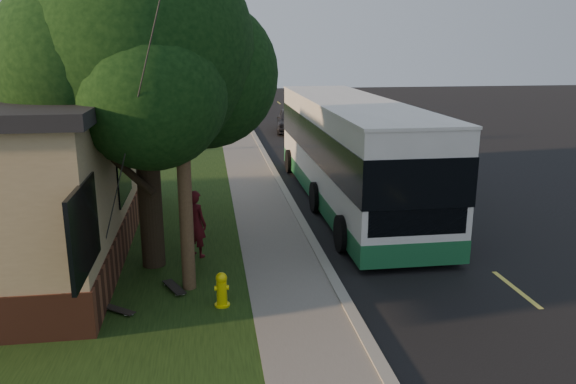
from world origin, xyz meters
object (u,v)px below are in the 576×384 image
object	(u,v)px
transit_bus	(350,149)
bare_tree_far	(203,93)
utility_pole	(179,81)
skateboard_main	(174,287)
skateboarder	(196,224)
skateboard_spare	(119,310)
traffic_signal	(247,73)
dumpster	(12,216)
distant_car	(291,120)
bare_tree_near	(192,110)
fire_hydrant	(222,290)
leafy_tree	(143,53)

from	to	relation	value
transit_bus	bare_tree_far	bearing A→B (deg)	102.75
utility_pole	transit_bus	distance (m)	9.00
transit_bus	skateboard_main	size ratio (longest dim) A/B	14.55
skateboarder	skateboard_spare	bearing A→B (deg)	102.47
traffic_signal	dumpster	size ratio (longest dim) A/B	4.18
bare_tree_far	skateboard_spare	world-z (taller)	bare_tree_far
dumpster	distant_car	xyz separation A→B (m)	(10.84, 18.66, 0.13)
bare_tree_near	transit_bus	world-z (taller)	bare_tree_near
transit_bus	distant_car	world-z (taller)	transit_bus
fire_hydrant	skateboard_spare	bearing A→B (deg)	-179.50
traffic_signal	fire_hydrant	bearing A→B (deg)	-95.21
bare_tree_far	skateboarder	bearing A→B (deg)	-90.33
transit_bus	skateboard_spare	world-z (taller)	transit_bus
transit_bus	distant_car	distance (m)	16.43
traffic_signal	distant_car	bearing A→B (deg)	-78.77
bare_tree_near	dumpster	world-z (taller)	bare_tree_near
bare_tree_far	skateboard_spare	bearing A→B (deg)	-93.22
skateboarder	bare_tree_near	bearing A→B (deg)	-48.94
transit_bus	traffic_signal	bearing A→B (deg)	93.37
traffic_signal	skateboarder	size ratio (longest dim) A/B	3.15
traffic_signal	skateboard_main	size ratio (longest dim) A/B	6.09
fire_hydrant	traffic_signal	world-z (taller)	traffic_signal
fire_hydrant	dumpster	size ratio (longest dim) A/B	0.56
bare_tree_far	skateboard_spare	distance (m)	30.12
bare_tree_near	leafy_tree	bearing A→B (deg)	-92.50
distant_car	skateboarder	bearing A→B (deg)	-97.51
utility_pole	skateboarder	bearing A→B (deg)	85.63
skateboard_spare	distant_car	size ratio (longest dim) A/B	0.16
skateboard_spare	fire_hydrant	bearing A→B (deg)	0.50
traffic_signal	skateboard_spare	size ratio (longest dim) A/B	7.73
utility_pole	bare_tree_near	world-z (taller)	utility_pole
dumpster	distant_car	distance (m)	21.58
fire_hydrant	skateboarder	xyz separation A→B (m)	(-0.56, 2.96, 0.51)
bare_tree_near	bare_tree_far	size ratio (longest dim) A/B	1.07
fire_hydrant	bare_tree_near	bearing A→B (deg)	92.86
skateboard_spare	distant_car	world-z (taller)	distant_car
dumpster	traffic_signal	bearing A→B (deg)	72.76
skateboard_main	leafy_tree	bearing A→B (deg)	107.34
bare_tree_near	dumpster	xyz separation A→B (m)	(-4.87, -12.59, -1.53)
bare_tree_far	distant_car	distance (m)	8.16
bare_tree_near	skateboarder	world-z (taller)	bare_tree_near
leafy_tree	dumpster	world-z (taller)	leafy_tree
skateboard_spare	bare_tree_near	bearing A→B (deg)	86.23
skateboarder	dumpster	xyz separation A→B (m)	(-5.21, 2.46, -0.32)
bare_tree_far	traffic_signal	bearing A→B (deg)	48.81
skateboard_spare	dumpster	world-z (taller)	dumpster
bare_tree_far	utility_pole	bearing A→B (deg)	-90.60
bare_tree_far	fire_hydrant	bearing A→B (deg)	-89.24
utility_pole	leafy_tree	size ratio (longest dim) A/B	1.16
bare_tree_near	traffic_signal	distance (m)	16.52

